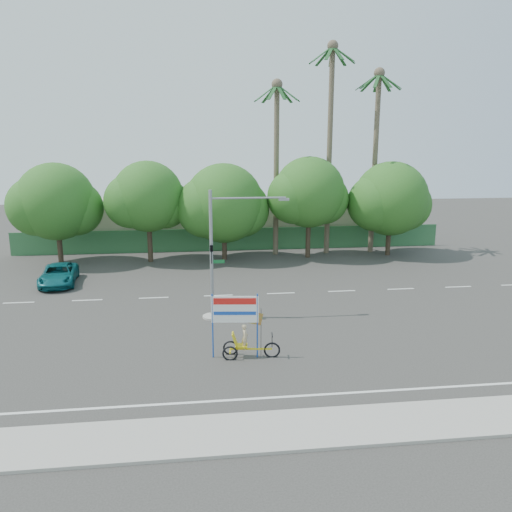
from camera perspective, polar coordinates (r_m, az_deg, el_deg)
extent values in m
plane|color=#33302D|center=(24.24, 1.38, -9.95)|extent=(120.00, 120.00, 0.00)
cube|color=gray|center=(17.64, 5.11, -19.11)|extent=(50.00, 2.40, 0.12)
cube|color=#336B3D|center=(44.54, -2.61, 1.92)|extent=(38.00, 0.08, 2.00)
cube|color=beige|center=(49.15, -14.76, 3.71)|extent=(12.00, 8.00, 4.00)
cube|color=beige|center=(50.00, 6.18, 3.98)|extent=(14.00, 8.00, 3.60)
cylinder|color=#473828|center=(42.22, -21.54, 1.48)|extent=(0.40, 0.40, 3.52)
sphere|color=#215619|center=(41.77, -21.90, 5.79)|extent=(6.00, 6.00, 6.00)
sphere|color=#215619|center=(41.79, -19.94, 5.17)|extent=(4.32, 4.32, 4.32)
sphere|color=#215619|center=(41.93, -23.74, 5.21)|extent=(4.56, 4.56, 4.56)
cylinder|color=#473828|center=(40.99, -12.05, 1.94)|extent=(0.40, 0.40, 3.74)
sphere|color=#215619|center=(40.51, -12.27, 6.67)|extent=(5.60, 5.60, 5.60)
sphere|color=#215619|center=(40.77, -10.42, 5.94)|extent=(4.03, 4.03, 4.03)
sphere|color=#215619|center=(40.43, -14.06, 6.08)|extent=(4.26, 4.26, 4.26)
cylinder|color=#473828|center=(40.92, -3.64, 1.86)|extent=(0.40, 0.40, 3.30)
sphere|color=#215619|center=(40.46, -3.69, 6.04)|extent=(6.40, 6.40, 6.40)
sphere|color=#215619|center=(40.93, -1.69, 5.40)|extent=(4.61, 4.61, 4.61)
sphere|color=#215619|center=(40.20, -5.73, 5.53)|extent=(4.86, 4.86, 4.86)
cylinder|color=#473828|center=(41.85, 5.98, 2.46)|extent=(0.40, 0.40, 3.87)
sphere|color=#215619|center=(41.37, 6.09, 7.26)|extent=(5.80, 5.80, 5.80)
sphere|color=#215619|center=(42.03, 7.73, 6.46)|extent=(4.18, 4.18, 4.18)
sphere|color=#215619|center=(40.89, 4.36, 6.74)|extent=(4.41, 4.41, 4.41)
cylinder|color=#473828|center=(43.97, 14.91, 2.31)|extent=(0.40, 0.40, 3.43)
sphere|color=#215619|center=(43.54, 15.14, 6.35)|extent=(6.20, 6.20, 6.20)
sphere|color=#215619|center=(44.41, 16.64, 5.66)|extent=(4.46, 4.46, 4.46)
sphere|color=#215619|center=(42.84, 13.50, 5.92)|extent=(4.71, 4.71, 4.71)
cylinder|color=#70604C|center=(43.13, 8.38, 11.47)|extent=(0.44, 0.44, 17.00)
sphere|color=#70604C|center=(43.80, 8.77, 22.66)|extent=(0.90, 0.90, 0.90)
cube|color=#1C4C21|center=(43.94, 10.01, 21.71)|extent=(1.91, 0.28, 1.36)
cube|color=#1C4C21|center=(44.46, 9.47, 21.62)|extent=(1.65, 1.44, 1.36)
cube|color=#1C4C21|center=(44.62, 8.61, 21.62)|extent=(0.61, 1.93, 1.36)
cube|color=#1C4C21|center=(44.35, 7.80, 21.69)|extent=(1.20, 1.80, 1.36)
cube|color=#1C4C21|center=(43.78, 7.41, 21.83)|extent=(1.89, 0.92, 1.36)
cube|color=#1C4C21|center=(43.16, 7.64, 21.95)|extent=(1.89, 0.92, 1.36)
cube|color=#1C4C21|center=(42.79, 8.39, 22.01)|extent=(1.20, 1.80, 1.36)
cube|color=#1C4C21|center=(42.85, 9.32, 21.97)|extent=(0.61, 1.93, 1.36)
cube|color=#1C4C21|center=(43.31, 9.95, 21.85)|extent=(1.65, 1.44, 1.36)
cylinder|color=#70604C|center=(44.38, 13.40, 10.01)|extent=(0.44, 0.44, 15.00)
sphere|color=#70604C|center=(44.70, 13.92, 19.65)|extent=(0.90, 0.90, 0.90)
cube|color=#1C4C21|center=(44.95, 15.06, 18.70)|extent=(1.91, 0.28, 1.36)
cube|color=#1C4C21|center=(45.43, 14.49, 18.66)|extent=(1.65, 1.44, 1.36)
cube|color=#1C4C21|center=(45.54, 13.65, 18.69)|extent=(0.61, 1.93, 1.36)
cube|color=#1C4C21|center=(45.23, 12.91, 18.77)|extent=(1.20, 1.80, 1.36)
cube|color=#1C4C21|center=(44.63, 12.60, 18.87)|extent=(1.89, 0.92, 1.36)
cube|color=#1C4C21|center=(44.02, 12.89, 18.94)|extent=(1.89, 0.92, 1.36)
cube|color=#1C4C21|center=(43.70, 13.66, 18.95)|extent=(1.20, 1.80, 1.36)
cube|color=#1C4C21|center=(43.81, 14.54, 18.89)|extent=(0.61, 1.93, 1.36)
cube|color=#1C4C21|center=(44.31, 15.09, 18.79)|extent=(1.65, 1.44, 1.36)
cylinder|color=#70604C|center=(42.24, 2.33, 9.54)|extent=(0.44, 0.44, 14.00)
sphere|color=#70604C|center=(42.43, 2.42, 19.02)|extent=(0.90, 0.90, 0.90)
cube|color=#1C4C21|center=(42.52, 3.73, 18.10)|extent=(1.91, 0.28, 1.36)
cube|color=#1C4C21|center=(43.08, 3.27, 18.03)|extent=(1.65, 1.44, 1.36)
cube|color=#1C4C21|center=(43.30, 2.43, 18.01)|extent=(0.61, 1.93, 1.36)
cube|color=#1C4C21|center=(43.09, 1.58, 18.04)|extent=(1.20, 1.80, 1.36)
cube|color=#1C4C21|center=(42.55, 1.10, 18.12)|extent=(1.89, 0.92, 1.36)
cube|color=#1C4C21|center=(41.91, 1.23, 18.20)|extent=(1.89, 0.92, 1.36)
cube|color=#1C4C21|center=(41.49, 1.92, 18.25)|extent=(1.20, 1.80, 1.36)
cube|color=#1C4C21|center=(41.48, 2.86, 18.24)|extent=(0.61, 1.93, 1.36)
cube|color=#1C4C21|center=(41.89, 3.58, 18.18)|extent=(1.65, 1.44, 1.36)
cylinder|color=gray|center=(27.74, -4.98, -6.90)|extent=(1.10, 1.10, 0.10)
cylinder|color=gray|center=(26.78, -5.12, 0.07)|extent=(0.18, 0.18, 7.00)
cylinder|color=gray|center=(26.42, -0.88, 6.65)|extent=(4.00, 0.10, 0.10)
cube|color=gray|center=(26.70, 3.20, 6.48)|extent=(0.55, 0.20, 0.12)
imported|color=black|center=(26.55, -5.11, 0.17)|extent=(0.16, 0.20, 1.00)
cube|color=#14662D|center=(26.88, -4.36, -0.64)|extent=(0.70, 0.04, 0.18)
torus|color=black|center=(22.68, 1.84, -10.71)|extent=(0.75, 0.17, 0.74)
torus|color=black|center=(22.98, -2.92, -10.46)|extent=(0.70, 0.16, 0.69)
torus|color=black|center=(22.42, -2.99, -11.08)|extent=(0.70, 0.16, 0.69)
cube|color=yellow|center=(22.64, -0.56, -10.57)|extent=(1.86, 0.28, 0.07)
cube|color=yellow|center=(22.69, -2.95, -10.71)|extent=(0.14, 0.66, 0.05)
cube|color=yellow|center=(22.59, -1.69, -10.21)|extent=(0.60, 0.52, 0.07)
cube|color=yellow|center=(22.48, -2.46, -9.48)|extent=(0.30, 0.49, 0.59)
cylinder|color=black|center=(22.51, 1.85, -9.68)|extent=(0.04, 0.04, 0.60)
cube|color=black|center=(22.40, 1.85, -8.98)|extent=(0.10, 0.50, 0.04)
imported|color=#CCB284|center=(22.42, -1.27, -9.23)|extent=(0.33, 0.46, 1.18)
cylinder|color=#1746B1|center=(22.30, -4.98, -7.98)|extent=(0.07, 0.07, 2.96)
cylinder|color=#1746B1|center=(22.23, 0.15, -7.99)|extent=(0.07, 0.07, 2.96)
cube|color=white|center=(21.99, -2.44, -6.12)|extent=(2.08, 0.29, 1.21)
cube|color=red|center=(21.83, -2.45, -5.20)|extent=(1.85, 0.23, 0.29)
cube|color=#1746B1|center=(22.00, -2.44, -6.56)|extent=(1.85, 0.23, 0.15)
cylinder|color=black|center=(22.35, 0.58, -8.78)|extent=(0.02, 0.02, 2.30)
cube|color=red|center=(22.10, -0.42, -7.06)|extent=(0.97, 0.13, 0.72)
imported|color=#0D585F|center=(36.38, -21.62, -1.99)|extent=(2.75, 5.04, 1.34)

